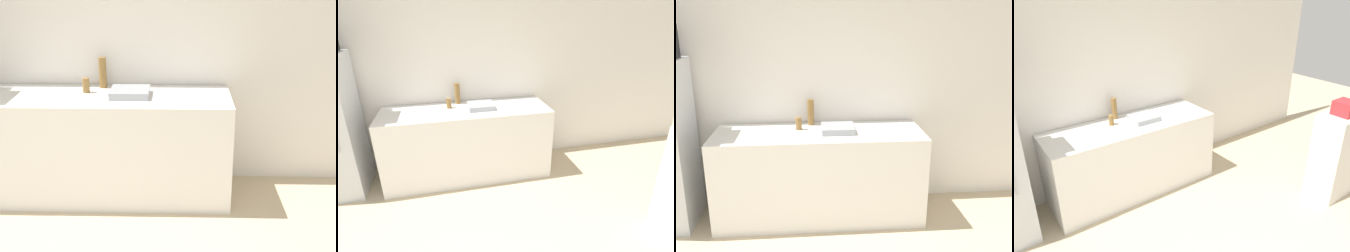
% 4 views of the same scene
% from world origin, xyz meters
% --- Properties ---
extents(wall_back, '(8.00, 0.06, 2.60)m').
position_xyz_m(wall_back, '(0.00, 2.92, 1.30)').
color(wall_back, white).
rests_on(wall_back, ground_plane).
extents(counter, '(2.06, 0.70, 0.91)m').
position_xyz_m(counter, '(0.38, 2.53, 0.46)').
color(counter, silver).
rests_on(counter, ground_plane).
extents(sink_basin, '(0.32, 0.31, 0.06)m').
position_xyz_m(sink_basin, '(0.57, 2.53, 0.94)').
color(sink_basin, '#9EA3A8').
rests_on(sink_basin, counter).
extents(bottle_tall, '(0.07, 0.07, 0.27)m').
position_xyz_m(bottle_tall, '(0.30, 2.78, 1.05)').
color(bottle_tall, olive).
rests_on(bottle_tall, counter).
extents(bottle_short, '(0.06, 0.06, 0.12)m').
position_xyz_m(bottle_short, '(0.18, 2.62, 0.98)').
color(bottle_short, olive).
rests_on(bottle_short, counter).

